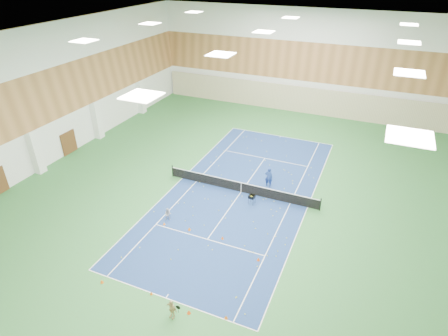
% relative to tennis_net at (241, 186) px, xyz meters
% --- Properties ---
extents(ground, '(40.00, 40.00, 0.00)m').
position_rel_tennis_net_xyz_m(ground, '(0.00, 0.00, -0.55)').
color(ground, '#2E6B32').
rests_on(ground, ground).
extents(room_shell, '(36.00, 40.00, 12.00)m').
position_rel_tennis_net_xyz_m(room_shell, '(0.00, 0.00, 5.45)').
color(room_shell, white).
rests_on(room_shell, ground).
extents(wood_cladding, '(36.00, 40.00, 8.00)m').
position_rel_tennis_net_xyz_m(wood_cladding, '(0.00, 0.00, 7.45)').
color(wood_cladding, '#A86F3E').
rests_on(wood_cladding, room_shell).
extents(ceiling_light_grid, '(21.40, 25.40, 0.06)m').
position_rel_tennis_net_xyz_m(ceiling_light_grid, '(0.00, 0.00, 11.37)').
color(ceiling_light_grid, white).
rests_on(ceiling_light_grid, room_shell).
extents(court_surface, '(10.97, 23.77, 0.01)m').
position_rel_tennis_net_xyz_m(court_surface, '(0.00, 0.00, -0.55)').
color(court_surface, navy).
rests_on(court_surface, ground).
extents(tennis_balls_scatter, '(10.57, 22.77, 0.07)m').
position_rel_tennis_net_xyz_m(tennis_balls_scatter, '(0.00, 0.00, -0.50)').
color(tennis_balls_scatter, yellow).
rests_on(tennis_balls_scatter, ground).
extents(tennis_net, '(12.80, 0.10, 1.10)m').
position_rel_tennis_net_xyz_m(tennis_net, '(0.00, 0.00, 0.00)').
color(tennis_net, black).
rests_on(tennis_net, ground).
extents(back_curtain, '(35.40, 0.16, 3.20)m').
position_rel_tennis_net_xyz_m(back_curtain, '(0.00, 19.75, 1.05)').
color(back_curtain, '#C6B793').
rests_on(back_curtain, ground).
extents(door_left_b, '(0.08, 1.80, 2.20)m').
position_rel_tennis_net_xyz_m(door_left_b, '(-17.92, 0.00, 0.55)').
color(door_left_b, '#593319').
rests_on(door_left_b, ground).
extents(coach, '(0.66, 0.45, 1.78)m').
position_rel_tennis_net_xyz_m(coach, '(1.76, 1.77, 0.34)').
color(coach, navy).
rests_on(coach, ground).
extents(child_court, '(0.58, 0.52, 0.98)m').
position_rel_tennis_net_xyz_m(child_court, '(-3.58, -5.53, -0.06)').
color(child_court, '#9C9BA3').
rests_on(child_court, ground).
extents(child_apron, '(0.78, 0.45, 1.24)m').
position_rel_tennis_net_xyz_m(child_apron, '(0.98, -12.84, 0.07)').
color(child_apron, tan).
rests_on(child_apron, ground).
extents(ball_cart, '(0.51, 0.51, 0.82)m').
position_rel_tennis_net_xyz_m(ball_cart, '(1.35, -1.22, -0.14)').
color(ball_cart, black).
rests_on(ball_cart, ground).
extents(cone_svc_a, '(0.19, 0.19, 0.21)m').
position_rel_tennis_net_xyz_m(cone_svc_a, '(-3.55, -6.17, -0.45)').
color(cone_svc_a, orange).
rests_on(cone_svc_a, ground).
extents(cone_svc_b, '(0.22, 0.22, 0.25)m').
position_rel_tennis_net_xyz_m(cone_svc_b, '(-1.60, -6.00, -0.43)').
color(cone_svc_b, orange).
rests_on(cone_svc_b, ground).
extents(cone_svc_c, '(0.21, 0.21, 0.24)m').
position_rel_tennis_net_xyz_m(cone_svc_c, '(0.93, -5.95, -0.43)').
color(cone_svc_c, '#D7500B').
rests_on(cone_svc_c, ground).
extents(cone_svc_d, '(0.22, 0.22, 0.25)m').
position_rel_tennis_net_xyz_m(cone_svc_d, '(3.85, -6.95, -0.43)').
color(cone_svc_d, '#F4540C').
rests_on(cone_svc_d, ground).
extents(cone_base_a, '(0.21, 0.21, 0.23)m').
position_rel_tennis_net_xyz_m(cone_base_a, '(-4.07, -12.38, -0.43)').
color(cone_base_a, '#E75D0C').
rests_on(cone_base_a, ground).
extents(cone_base_b, '(0.18, 0.18, 0.20)m').
position_rel_tennis_net_xyz_m(cone_base_b, '(-0.90, -11.97, -0.45)').
color(cone_base_b, '#D85D0B').
rests_on(cone_base_b, ground).
extents(cone_base_c, '(0.22, 0.22, 0.24)m').
position_rel_tennis_net_xyz_m(cone_base_c, '(1.69, -12.28, -0.43)').
color(cone_base_c, '#FF480D').
rests_on(cone_base_c, ground).
extents(cone_base_d, '(0.21, 0.21, 0.23)m').
position_rel_tennis_net_xyz_m(cone_base_d, '(3.67, -11.79, -0.44)').
color(cone_base_d, '#D7600B').
rests_on(cone_base_d, ground).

